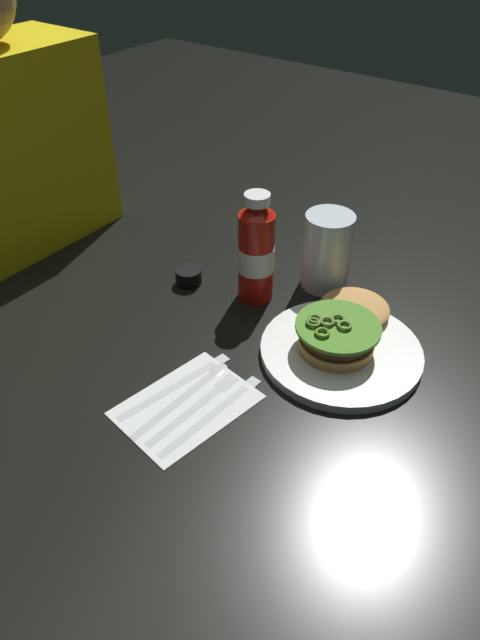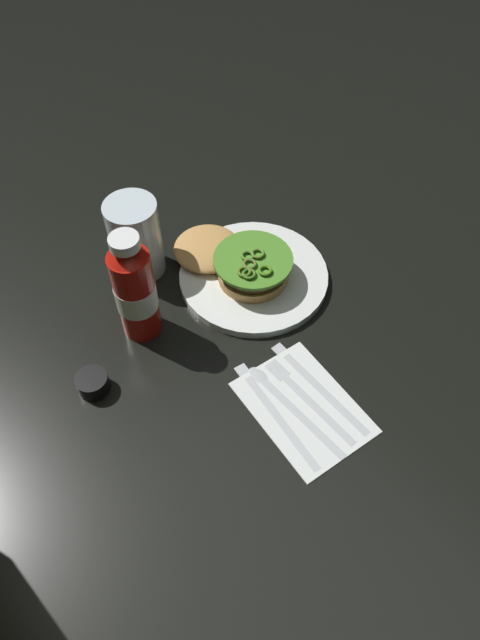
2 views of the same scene
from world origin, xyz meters
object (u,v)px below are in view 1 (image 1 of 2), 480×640
at_px(ketchup_bottle, 256,252).
at_px(butter_knife, 218,408).
at_px(condiment_cup, 189,276).
at_px(steak_knife, 183,380).
at_px(dinner_plate, 341,351).
at_px(diner_person, 3,135).
at_px(burger_sandwich, 344,325).
at_px(water_glass, 327,251).
at_px(napkin, 187,405).
at_px(spoon_utensil, 194,387).
at_px(fork_utensil, 202,401).

bearing_deg(ketchup_bottle, butter_knife, -155.51).
xyz_separation_m(condiment_cup, steak_knife, (-0.21, -0.16, -0.01)).
height_order(dinner_plate, diner_person, diner_person).
distance_m(condiment_cup, steak_knife, 0.26).
bearing_deg(burger_sandwich, dinner_plate, -153.85).
xyz_separation_m(ketchup_bottle, steak_knife, (-0.25, -0.04, -0.09)).
distance_m(ketchup_bottle, water_glass, 0.13).
xyz_separation_m(ketchup_bottle, napkin, (-0.28, -0.08, -0.09)).
xyz_separation_m(burger_sandwich, napkin, (-0.26, 0.11, -0.03)).
distance_m(water_glass, spoon_utensil, 0.36).
bearing_deg(butter_knife, spoon_utensil, 76.07).
bearing_deg(condiment_cup, ketchup_bottle, -72.35).
bearing_deg(napkin, ketchup_bottle, 15.23).
relative_size(spoon_utensil, steak_knife, 0.98).
distance_m(napkin, fork_utensil, 0.02).
height_order(ketchup_bottle, water_glass, ketchup_bottle).
relative_size(napkin, spoon_utensil, 0.97).
relative_size(dinner_plate, diner_person, 0.49).
xyz_separation_m(condiment_cup, fork_utensil, (-0.22, -0.21, -0.01)).
bearing_deg(fork_utensil, burger_sandwich, -21.77).
bearing_deg(water_glass, dinner_plate, -142.36).
bearing_deg(steak_knife, ketchup_bottle, 9.40).
bearing_deg(water_glass, napkin, 179.41).
bearing_deg(condiment_cup, spoon_utensil, -137.92).
bearing_deg(ketchup_bottle, condiment_cup, 107.65).
xyz_separation_m(burger_sandwich, butter_knife, (-0.24, 0.07, -0.03)).
bearing_deg(fork_utensil, diner_person, 75.44).
distance_m(napkin, diner_person, 0.64).
xyz_separation_m(water_glass, steak_knife, (-0.35, 0.04, -0.07)).
height_order(napkin, fork_utensil, fork_utensil).
bearing_deg(spoon_utensil, fork_utensil, -121.00).
relative_size(ketchup_bottle, butter_knife, 1.01).
bearing_deg(napkin, diner_person, 73.60).
distance_m(condiment_cup, fork_utensil, 0.31).
xyz_separation_m(butter_knife, spoon_utensil, (0.01, 0.05, 0.00)).
xyz_separation_m(water_glass, diner_person, (-0.21, 0.58, 0.15)).
height_order(butter_knife, spoon_utensil, same).
distance_m(butter_knife, diner_person, 0.67).
bearing_deg(ketchup_bottle, spoon_utensil, -165.43).
bearing_deg(diner_person, napkin, -106.40).
bearing_deg(condiment_cup, steak_knife, -141.67).
bearing_deg(spoon_utensil, diner_person, 76.30).
bearing_deg(water_glass, butter_knife, -173.98).
bearing_deg(burger_sandwich, water_glass, 39.86).
bearing_deg(butter_knife, condiment_cup, 47.57).
distance_m(ketchup_bottle, steak_knife, 0.26).
xyz_separation_m(burger_sandwich, diner_person, (-0.09, 0.68, 0.18)).
bearing_deg(steak_knife, fork_utensil, -107.76).
bearing_deg(napkin, dinner_plate, -28.85).
height_order(water_glass, fork_utensil, water_glass).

